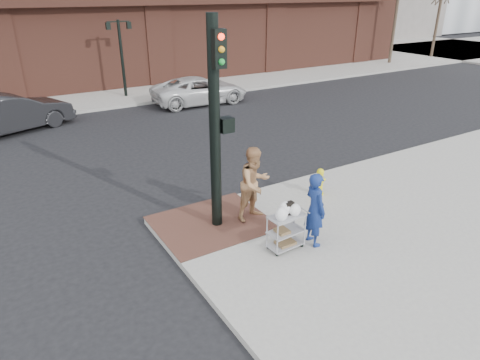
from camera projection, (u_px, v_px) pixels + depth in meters
ground at (251, 237)px, 10.51m from camera, size 220.00×220.00×0.00m
sidewalk_far at (181, 52)px, 41.37m from camera, size 65.00×36.00×0.15m
brick_curb_ramp at (212, 223)px, 10.86m from camera, size 2.80×2.40×0.01m
lamp_post at (121, 50)px, 22.86m from camera, size 1.32×0.22×4.00m
traffic_signal_pole at (216, 121)px, 9.73m from camera, size 0.61×0.51×5.00m
woman_blue at (315, 209)px, 9.67m from camera, size 0.49×0.69×1.76m
pedestrian_tan at (255, 184)px, 10.75m from camera, size 1.05×0.88×1.92m
sedan_dark at (12, 113)px, 18.02m from camera, size 5.21×3.33×1.62m
minivan_white at (200, 90)px, 22.58m from camera, size 5.18×2.60×1.41m
utility_cart at (286, 228)px, 9.61m from camera, size 0.85×0.51×1.14m
fire_hydrant at (320, 181)px, 12.22m from camera, size 0.38×0.26×0.80m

